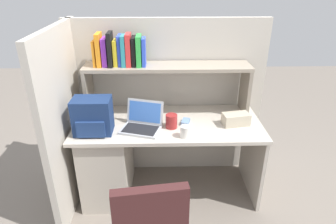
{
  "coord_description": "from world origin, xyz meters",
  "views": [
    {
      "loc": [
        -0.05,
        -2.28,
        1.91
      ],
      "look_at": [
        0.0,
        -0.05,
        0.85
      ],
      "focal_mm": 31.72,
      "sensor_mm": 36.0,
      "label": 1
    }
  ],
  "objects_px": {
    "tissue_box": "(236,119)",
    "snack_canister": "(171,121)",
    "backpack": "(93,116)",
    "paper_cup": "(185,132)",
    "laptop": "(142,123)",
    "computer_mouse": "(186,122)"
  },
  "relations": [
    {
      "from": "paper_cup",
      "to": "snack_canister",
      "type": "relative_size",
      "value": 0.82
    },
    {
      "from": "backpack",
      "to": "snack_canister",
      "type": "distance_m",
      "value": 0.64
    },
    {
      "from": "laptop",
      "to": "snack_canister",
      "type": "distance_m",
      "value": 0.24
    },
    {
      "from": "laptop",
      "to": "paper_cup",
      "type": "distance_m",
      "value": 0.37
    },
    {
      "from": "tissue_box",
      "to": "snack_canister",
      "type": "bearing_deg",
      "value": 174.02
    },
    {
      "from": "laptop",
      "to": "backpack",
      "type": "distance_m",
      "value": 0.4
    },
    {
      "from": "tissue_box",
      "to": "snack_canister",
      "type": "xyz_separation_m",
      "value": [
        -0.55,
        -0.04,
        0.01
      ]
    },
    {
      "from": "backpack",
      "to": "paper_cup",
      "type": "distance_m",
      "value": 0.74
    },
    {
      "from": "laptop",
      "to": "computer_mouse",
      "type": "distance_m",
      "value": 0.37
    },
    {
      "from": "laptop",
      "to": "computer_mouse",
      "type": "bearing_deg",
      "value": 12.39
    },
    {
      "from": "tissue_box",
      "to": "snack_canister",
      "type": "relative_size",
      "value": 1.89
    },
    {
      "from": "paper_cup",
      "to": "tissue_box",
      "type": "distance_m",
      "value": 0.49
    },
    {
      "from": "computer_mouse",
      "to": "snack_canister",
      "type": "bearing_deg",
      "value": -133.9
    },
    {
      "from": "backpack",
      "to": "computer_mouse",
      "type": "bearing_deg",
      "value": 9.87
    },
    {
      "from": "backpack",
      "to": "laptop",
      "type": "bearing_deg",
      "value": 7.47
    },
    {
      "from": "paper_cup",
      "to": "tissue_box",
      "type": "height_order",
      "value": "tissue_box"
    },
    {
      "from": "snack_canister",
      "to": "paper_cup",
      "type": "bearing_deg",
      "value": -57.24
    },
    {
      "from": "tissue_box",
      "to": "computer_mouse",
      "type": "bearing_deg",
      "value": 166.01
    },
    {
      "from": "tissue_box",
      "to": "snack_canister",
      "type": "distance_m",
      "value": 0.55
    },
    {
      "from": "tissue_box",
      "to": "backpack",
      "type": "bearing_deg",
      "value": 174.77
    },
    {
      "from": "laptop",
      "to": "computer_mouse",
      "type": "height_order",
      "value": "laptop"
    },
    {
      "from": "computer_mouse",
      "to": "snack_canister",
      "type": "height_order",
      "value": "snack_canister"
    }
  ]
}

